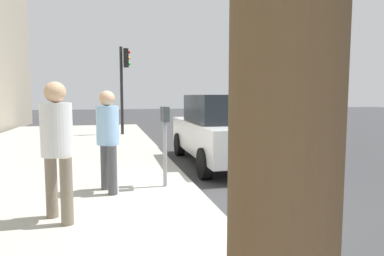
{
  "coord_description": "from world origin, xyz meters",
  "views": [
    {
      "loc": [
        -4.98,
        1.49,
        1.75
      ],
      "look_at": [
        0.8,
        0.05,
        1.17
      ],
      "focal_mm": 31.29,
      "sensor_mm": 36.0,
      "label": 1
    }
  ],
  "objects_px": {
    "parking_meter": "(165,129)",
    "pedestrian_bystander": "(57,140)",
    "traffic_signal": "(124,76)",
    "parked_sedan_near": "(224,129)",
    "pedestrian_at_meter": "(108,134)"
  },
  "relations": [
    {
      "from": "pedestrian_at_meter",
      "to": "pedestrian_bystander",
      "type": "height_order",
      "value": "pedestrian_bystander"
    },
    {
      "from": "pedestrian_bystander",
      "to": "parking_meter",
      "type": "bearing_deg",
      "value": 4.16
    },
    {
      "from": "parking_meter",
      "to": "pedestrian_at_meter",
      "type": "distance_m",
      "value": 0.98
    },
    {
      "from": "pedestrian_at_meter",
      "to": "parked_sedan_near",
      "type": "distance_m",
      "value": 3.73
    },
    {
      "from": "pedestrian_bystander",
      "to": "traffic_signal",
      "type": "xyz_separation_m",
      "value": [
        9.74,
        -1.28,
        1.38
      ]
    },
    {
      "from": "pedestrian_bystander",
      "to": "parked_sedan_near",
      "type": "relative_size",
      "value": 0.4
    },
    {
      "from": "pedestrian_at_meter",
      "to": "parked_sedan_near",
      "type": "xyz_separation_m",
      "value": [
        2.38,
        -2.86,
        -0.23
      ]
    },
    {
      "from": "parking_meter",
      "to": "pedestrian_bystander",
      "type": "height_order",
      "value": "pedestrian_bystander"
    },
    {
      "from": "pedestrian_bystander",
      "to": "parked_sedan_near",
      "type": "height_order",
      "value": "pedestrian_bystander"
    },
    {
      "from": "parked_sedan_near",
      "to": "pedestrian_at_meter",
      "type": "bearing_deg",
      "value": 129.81
    },
    {
      "from": "parking_meter",
      "to": "traffic_signal",
      "type": "distance_m",
      "value": 8.56
    },
    {
      "from": "traffic_signal",
      "to": "parked_sedan_near",
      "type": "bearing_deg",
      "value": -160.43
    },
    {
      "from": "pedestrian_bystander",
      "to": "parked_sedan_near",
      "type": "xyz_separation_m",
      "value": [
        3.57,
        -3.48,
        -0.3
      ]
    },
    {
      "from": "parking_meter",
      "to": "pedestrian_bystander",
      "type": "bearing_deg",
      "value": 129.46
    },
    {
      "from": "pedestrian_at_meter",
      "to": "parked_sedan_near",
      "type": "height_order",
      "value": "pedestrian_at_meter"
    }
  ]
}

